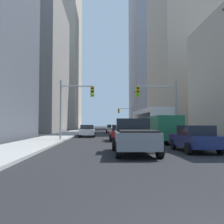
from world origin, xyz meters
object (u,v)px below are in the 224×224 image
Objects in this scene: cargo_van_green at (164,128)px; traffic_signal_near_left at (75,100)px; pickup_truck_grey at (134,136)px; traffic_signal_far_right at (126,114)px; traffic_signal_near_right at (159,100)px; sedan_beige at (111,129)px; sedan_white at (87,131)px; city_bus at (150,122)px; sedan_red at (120,133)px; sedan_navy at (195,138)px.

cargo_van_green is 0.88× the size of traffic_signal_near_left.
cargo_van_green reaches higher than pickup_truck_grey.
cargo_van_green is 39.41m from traffic_signal_far_right.
traffic_signal_near_right is at bearing -90.45° from traffic_signal_far_right.
sedan_beige is at bearing 89.68° from pickup_truck_grey.
pickup_truck_grey is 1.04× the size of cargo_van_green.
sedan_beige is at bearing 97.09° from cargo_van_green.
pickup_truck_grey is 1.30× the size of sedan_white.
sedan_red is (-4.34, -7.06, -1.16)m from city_bus.
traffic_signal_near_right is (4.05, 11.47, 3.13)m from pickup_truck_grey.
pickup_truck_grey is 46.98m from traffic_signal_far_right.
sedan_white is 0.70× the size of traffic_signal_far_right.
traffic_signal_near_right is at bearing -80.34° from sedan_beige.
sedan_white is at bearing 100.90° from pickup_truck_grey.
sedan_navy is at bearing 12.20° from pickup_truck_grey.
sedan_white is 29.87m from traffic_signal_far_right.
traffic_signal_near_left is (-4.52, -22.68, 3.25)m from sedan_beige.
traffic_signal_near_left is at bearing 126.72° from sedan_navy.
traffic_signal_near_left is at bearing -103.81° from traffic_signal_far_right.
sedan_red is at bearing -96.75° from traffic_signal_far_right.
sedan_navy is at bearing -88.96° from cargo_van_green.
cargo_van_green is 9.27m from traffic_signal_near_left.
traffic_signal_near_left is (-8.72, -6.16, 2.10)m from city_bus.
cargo_van_green is 6.61m from sedan_navy.
cargo_van_green is 0.88× the size of traffic_signal_near_right.
sedan_navy is at bearing -53.28° from traffic_signal_near_left.
sedan_red is (0.04, 10.56, -0.16)m from pickup_truck_grey.
traffic_signal_far_right is at bearing 83.25° from sedan_red.
cargo_van_green is 1.25× the size of sedan_white.
sedan_white is at bearing 115.20° from sedan_red.
traffic_signal_near_right is (0.41, 10.68, 3.29)m from sedan_navy.
pickup_truck_grey is at bearing -79.10° from sedan_white.
sedan_navy is at bearing -69.82° from sedan_red.
cargo_van_green is 12.76m from sedan_white.
traffic_signal_far_right is (4.32, 46.68, 3.10)m from pickup_truck_grey.
pickup_truck_grey is at bearing -90.24° from sedan_red.
sedan_navy is at bearing -92.20° from traffic_signal_near_right.
sedan_beige is (-3.45, 33.36, 0.00)m from sedan_navy.
traffic_signal_near_right is at bearing 12.78° from sedan_red.
sedan_red is 0.70× the size of traffic_signal_near_left.
city_bus is 2.19× the size of cargo_van_green.
sedan_white is 0.99× the size of sedan_beige.
traffic_signal_near_right is 35.21m from traffic_signal_far_right.
pickup_truck_grey is 8.18m from cargo_van_green.
sedan_red is at bearing -11.72° from traffic_signal_near_left.
traffic_signal_far_right reaches higher than city_bus.
cargo_van_green reaches higher than sedan_navy.
traffic_signal_near_left is at bearing -97.46° from sedan_white.
traffic_signal_far_right is (0.68, 45.90, 3.26)m from sedan_navy.
pickup_truck_grey is 12.56m from traffic_signal_near_right.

